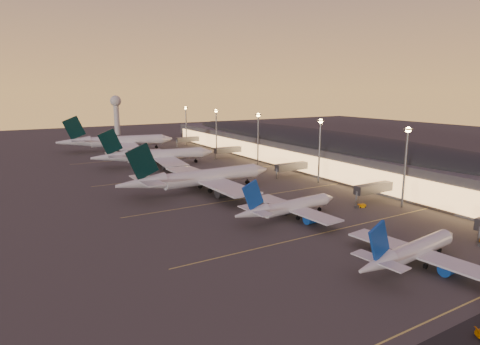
% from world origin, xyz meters
% --- Properties ---
extents(ground, '(700.00, 700.00, 0.00)m').
position_xyz_m(ground, '(0.00, 0.00, 0.00)').
color(ground, '#3D3A38').
extents(airliner_narrow_south, '(35.53, 31.92, 12.68)m').
position_xyz_m(airliner_narrow_south, '(0.35, -29.88, 3.28)').
color(airliner_narrow_south, silver).
rests_on(airliner_narrow_south, ground).
extents(airliner_narrow_north, '(37.20, 33.28, 13.29)m').
position_xyz_m(airliner_narrow_north, '(-2.48, 9.54, 3.43)').
color(airliner_narrow_north, silver).
rests_on(airliner_narrow_north, ground).
extents(airliner_wide_near, '(61.52, 55.95, 19.71)m').
position_xyz_m(airliner_wide_near, '(-11.34, 51.92, 5.07)').
color(airliner_wide_near, silver).
rests_on(airliner_wide_near, ground).
extents(airliner_wide_mid, '(60.57, 55.47, 19.37)m').
position_xyz_m(airliner_wide_mid, '(-8.39, 109.96, 4.99)').
color(airliner_wide_mid, silver).
rests_on(airliner_wide_mid, ground).
extents(airliner_wide_far, '(69.30, 63.69, 22.18)m').
position_xyz_m(airliner_wide_far, '(-12.08, 170.47, 5.71)').
color(airliner_wide_far, silver).
rests_on(airliner_wide_far, ground).
extents(terminal_building, '(56.35, 255.00, 17.46)m').
position_xyz_m(terminal_building, '(61.84, 72.47, 8.78)').
color(terminal_building, '#49494E').
rests_on(terminal_building, ground).
extents(light_masts, '(2.20, 217.20, 25.90)m').
position_xyz_m(light_masts, '(36.00, 65.00, 17.55)').
color(light_masts, slate).
rests_on(light_masts, ground).
extents(radar_tower, '(9.00, 9.00, 32.50)m').
position_xyz_m(radar_tower, '(10.00, 260.00, 21.87)').
color(radar_tower, silver).
rests_on(radar_tower, ground).
extents(lane_markings, '(90.00, 180.36, 0.00)m').
position_xyz_m(lane_markings, '(0.00, 40.00, 0.01)').
color(lane_markings, '#D8C659').
rests_on(lane_markings, ground).
extents(baggage_tug_b, '(3.42, 2.64, 0.96)m').
position_xyz_m(baggage_tug_b, '(22.87, -22.68, 0.44)').
color(baggage_tug_b, orange).
rests_on(baggage_tug_b, ground).
extents(baggage_tug_c, '(3.77, 2.24, 1.05)m').
position_xyz_m(baggage_tug_c, '(24.35, 6.63, 0.48)').
color(baggage_tug_c, orange).
rests_on(baggage_tug_c, ground).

